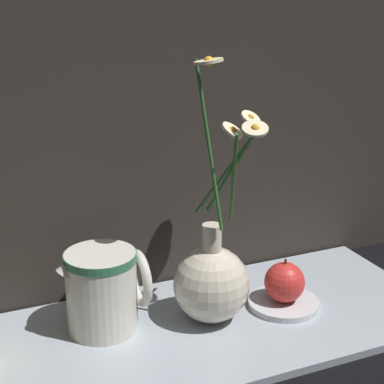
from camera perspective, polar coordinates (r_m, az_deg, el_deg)
ground_plane at (r=0.99m, az=-0.87°, el=-12.69°), size 6.00×6.00×0.00m
shelf at (r=0.99m, az=-0.87°, el=-12.39°), size 0.82×0.31×0.01m
vase_with_flowers at (r=0.98m, az=1.78°, el=-7.75°), size 0.16×0.14×0.41m
ceramic_pitcher at (r=0.96m, az=-7.85°, el=-8.39°), size 0.13×0.11×0.13m
saucer_plate at (r=1.06m, az=8.00°, el=-9.65°), size 0.11×0.11×0.01m
orange_fruit at (r=1.04m, az=8.10°, el=-7.84°), size 0.06×0.06×0.07m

